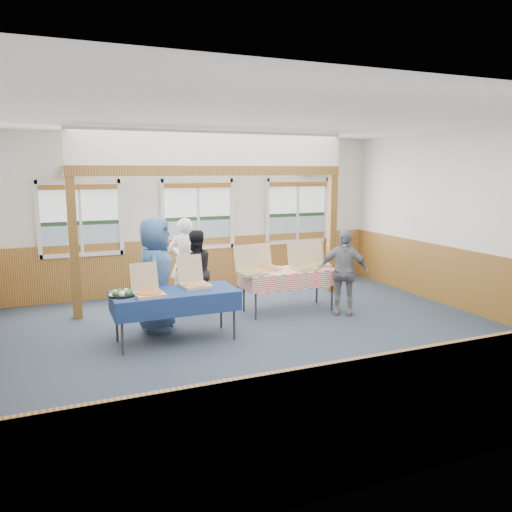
{
  "coord_description": "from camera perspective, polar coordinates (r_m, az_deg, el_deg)",
  "views": [
    {
      "loc": [
        -2.85,
        -6.5,
        2.51
      ],
      "look_at": [
        0.27,
        1.0,
        1.1
      ],
      "focal_mm": 35.0,
      "sensor_mm": 36.0,
      "label": 1
    }
  ],
  "objects": [
    {
      "name": "woman_black",
      "position": [
        8.91,
        -6.99,
        -1.73
      ],
      "size": [
        0.79,
        0.66,
        1.47
      ],
      "primitive_type": "imported",
      "rotation": [
        0.0,
        0.0,
        3.3
      ],
      "color": "black",
      "rests_on": "floor"
    },
    {
      "name": "window_right",
      "position": [
        11.24,
        4.75,
        5.58
      ],
      "size": [
        1.56,
        0.1,
        1.46
      ],
      "color": "silver",
      "rests_on": "wall_back"
    },
    {
      "name": "person_grey",
      "position": [
        8.83,
        9.95,
        -1.79
      ],
      "size": [
        0.92,
        0.83,
        1.5
      ],
      "primitive_type": "imported",
      "rotation": [
        0.0,
        0.0,
        -0.66
      ],
      "color": "gray",
      "rests_on": "floor"
    },
    {
      "name": "woman_white",
      "position": [
        9.4,
        -8.09,
        -0.6
      ],
      "size": [
        0.69,
        0.55,
        1.64
      ],
      "primitive_type": "imported",
      "rotation": [
        0.0,
        0.0,
        2.84
      ],
      "color": "white",
      "rests_on": "floor"
    },
    {
      "name": "pizza_box_d",
      "position": [
        8.89,
        1.13,
        -1.09
      ],
      "size": [
        0.43,
        0.51,
        0.43
      ],
      "rotation": [
        0.0,
        0.0,
        0.06
      ],
      "color": "tan",
      "rests_on": "table_right"
    },
    {
      "name": "pizza_box_a",
      "position": [
        7.21,
        -12.21,
        -3.9
      ],
      "size": [
        0.44,
        0.52,
        0.43
      ],
      "rotation": [
        0.0,
        0.0,
        0.09
      ],
      "color": "tan",
      "rests_on": "table_left"
    },
    {
      "name": "wainscot_right",
      "position": [
        9.62,
        23.29,
        -2.72
      ],
      "size": [
        0.05,
        6.98,
        1.1
      ],
      "primitive_type": "cube",
      "color": "brown",
      "rests_on": "floor"
    },
    {
      "name": "table_left",
      "position": [
        7.42,
        -9.26,
        -4.4
      ],
      "size": [
        1.88,
        0.99,
        0.76
      ],
      "rotation": [
        0.0,
        0.0,
        0.11
      ],
      "color": "#2E2E2E",
      "rests_on": "floor"
    },
    {
      "name": "ceiling",
      "position": [
        7.13,
        1.11,
        15.4
      ],
      "size": [
        8.0,
        8.0,
        0.0
      ],
      "primitive_type": "plane",
      "rotation": [
        3.14,
        0.0,
        0.0
      ],
      "color": "white",
      "rests_on": "wall_back"
    },
    {
      "name": "veggie_tray",
      "position": [
        7.27,
        -15.04,
        -4.19
      ],
      "size": [
        0.38,
        0.38,
        0.09
      ],
      "color": "black",
      "rests_on": "table_left"
    },
    {
      "name": "wainscot_back",
      "position": [
        10.55,
        -6.55,
        -0.92
      ],
      "size": [
        7.98,
        0.05,
        1.1
      ],
      "primitive_type": "cube",
      "color": "brown",
      "rests_on": "floor"
    },
    {
      "name": "pizza_box_b",
      "position": [
        7.63,
        -7.04,
        -2.99
      ],
      "size": [
        0.45,
        0.54,
        0.45
      ],
      "rotation": [
        0.0,
        0.0,
        0.09
      ],
      "color": "tan",
      "rests_on": "table_left"
    },
    {
      "name": "window_mid",
      "position": [
        10.39,
        -6.65,
        5.19
      ],
      "size": [
        1.56,
        0.1,
        1.46
      ],
      "color": "silver",
      "rests_on": "wall_back"
    },
    {
      "name": "wall_back",
      "position": [
        10.43,
        -6.7,
        4.78
      ],
      "size": [
        8.0,
        0.0,
        8.0
      ],
      "primitive_type": "plane",
      "rotation": [
        1.57,
        0.0,
        0.0
      ],
      "color": "silver",
      "rests_on": "floor"
    },
    {
      "name": "table_right",
      "position": [
        8.89,
        3.71,
        -1.96
      ],
      "size": [
        1.81,
        1.24,
        0.76
      ],
      "rotation": [
        0.0,
        0.0,
        0.31
      ],
      "color": "#2E2E2E",
      "rests_on": "floor"
    },
    {
      "name": "cross_beam",
      "position": [
        9.25,
        -4.73,
        9.69
      ],
      "size": [
        5.15,
        0.18,
        0.18
      ],
      "primitive_type": "cube",
      "color": "brown",
      "rests_on": "post_left"
    },
    {
      "name": "pizza_box_f",
      "position": [
        9.29,
        6.96,
        -0.68
      ],
      "size": [
        0.46,
        0.54,
        0.44
      ],
      "rotation": [
        0.0,
        0.0,
        -0.13
      ],
      "color": "tan",
      "rests_on": "table_right"
    },
    {
      "name": "wainscot_front",
      "position": [
        4.59,
        19.45,
        -16.01
      ],
      "size": [
        7.98,
        0.05,
        1.1
      ],
      "primitive_type": "cube",
      "color": "brown",
      "rests_on": "floor"
    },
    {
      "name": "post_left",
      "position": [
        8.9,
        -20.11,
        0.78
      ],
      "size": [
        0.15,
        0.15,
        2.4
      ],
      "primitive_type": "cube",
      "color": "brown",
      "rests_on": "floor"
    },
    {
      "name": "pizza_box_e",
      "position": [
        8.91,
        5.38,
        -1.1
      ],
      "size": [
        0.41,
        0.5,
        0.44
      ],
      "rotation": [
        0.0,
        0.0,
        0.02
      ],
      "color": "tan",
      "rests_on": "table_right"
    },
    {
      "name": "post_right",
      "position": [
        10.38,
        8.63,
        2.49
      ],
      "size": [
        0.15,
        0.15,
        2.4
      ],
      "primitive_type": "cube",
      "color": "brown",
      "rests_on": "floor"
    },
    {
      "name": "wall_front",
      "position": [
        4.23,
        20.48,
        -3.2
      ],
      "size": [
        8.0,
        0.0,
        8.0
      ],
      "primitive_type": "plane",
      "rotation": [
        -1.57,
        0.0,
        0.0
      ],
      "color": "silver",
      "rests_on": "floor"
    },
    {
      "name": "drink_glass",
      "position": [
        9.06,
        9.25,
        -0.95
      ],
      "size": [
        0.07,
        0.07,
        0.15
      ],
      "primitive_type": "cylinder",
      "color": "olive",
      "rests_on": "table_right"
    },
    {
      "name": "window_left",
      "position": [
        10.0,
        -19.45,
        4.52
      ],
      "size": [
        1.56,
        0.1,
        1.46
      ],
      "color": "silver",
      "rests_on": "wall_back"
    },
    {
      "name": "pizza_box_c",
      "position": [
        8.47,
        -0.56,
        -1.61
      ],
      "size": [
        0.46,
        0.55,
        0.47
      ],
      "rotation": [
        0.0,
        0.0,
        0.07
      ],
      "color": "tan",
      "rests_on": "table_right"
    },
    {
      "name": "wall_right",
      "position": [
        9.49,
        23.83,
        3.51
      ],
      "size": [
        0.0,
        8.0,
        8.0
      ],
      "primitive_type": "plane",
      "rotation": [
        1.57,
        0.0,
        -1.57
      ],
      "color": "silver",
      "rests_on": "floor"
    },
    {
      "name": "man_blue",
      "position": [
        7.93,
        -11.38,
        -2.09
      ],
      "size": [
        0.82,
        1.01,
        1.79
      ],
      "primitive_type": "imported",
      "rotation": [
        0.0,
        0.0,
        1.25
      ],
      "color": "#355686",
      "rests_on": "floor"
    },
    {
      "name": "floor",
      "position": [
        7.53,
        1.03,
        -9.64
      ],
      "size": [
        8.0,
        8.0,
        0.0
      ],
      "primitive_type": "plane",
      "color": "#293643",
      "rests_on": "ground"
    }
  ]
}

